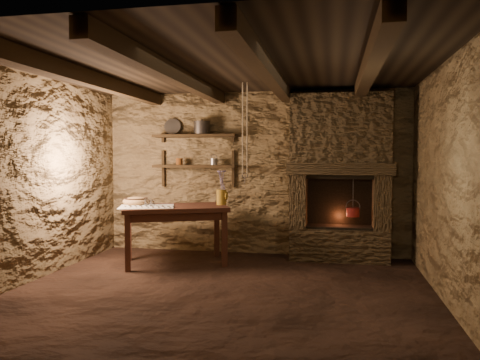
% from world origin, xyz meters
% --- Properties ---
extents(floor, '(4.50, 4.50, 0.00)m').
position_xyz_m(floor, '(0.00, 0.00, 0.00)').
color(floor, black).
rests_on(floor, ground).
extents(back_wall, '(4.50, 0.04, 2.40)m').
position_xyz_m(back_wall, '(0.00, 2.00, 1.20)').
color(back_wall, '#4E3C24').
rests_on(back_wall, floor).
extents(front_wall, '(4.50, 0.04, 2.40)m').
position_xyz_m(front_wall, '(0.00, -2.00, 1.20)').
color(front_wall, '#4E3C24').
rests_on(front_wall, floor).
extents(left_wall, '(0.04, 4.00, 2.40)m').
position_xyz_m(left_wall, '(-2.25, 0.00, 1.20)').
color(left_wall, '#4E3C24').
rests_on(left_wall, floor).
extents(right_wall, '(0.04, 4.00, 2.40)m').
position_xyz_m(right_wall, '(2.25, 0.00, 1.20)').
color(right_wall, '#4E3C24').
rests_on(right_wall, floor).
extents(ceiling, '(4.50, 4.00, 0.04)m').
position_xyz_m(ceiling, '(0.00, 0.00, 2.40)').
color(ceiling, black).
rests_on(ceiling, back_wall).
extents(beam_far_left, '(0.14, 3.95, 0.16)m').
position_xyz_m(beam_far_left, '(-1.50, 0.00, 2.31)').
color(beam_far_left, black).
rests_on(beam_far_left, ceiling).
extents(beam_mid_left, '(0.14, 3.95, 0.16)m').
position_xyz_m(beam_mid_left, '(-0.50, 0.00, 2.31)').
color(beam_mid_left, black).
rests_on(beam_mid_left, ceiling).
extents(beam_mid_right, '(0.14, 3.95, 0.16)m').
position_xyz_m(beam_mid_right, '(0.50, 0.00, 2.31)').
color(beam_mid_right, black).
rests_on(beam_mid_right, ceiling).
extents(beam_far_right, '(0.14, 3.95, 0.16)m').
position_xyz_m(beam_far_right, '(1.50, 0.00, 2.31)').
color(beam_far_right, black).
rests_on(beam_far_right, ceiling).
extents(shelf_lower, '(1.25, 0.30, 0.04)m').
position_xyz_m(shelf_lower, '(-0.85, 1.84, 1.30)').
color(shelf_lower, black).
rests_on(shelf_lower, back_wall).
extents(shelf_upper, '(1.25, 0.30, 0.04)m').
position_xyz_m(shelf_upper, '(-0.85, 1.84, 1.75)').
color(shelf_upper, black).
rests_on(shelf_upper, back_wall).
extents(hearth, '(1.43, 0.51, 2.30)m').
position_xyz_m(hearth, '(1.25, 1.77, 1.23)').
color(hearth, '#3B2E1D').
rests_on(hearth, floor).
extents(work_table, '(1.57, 1.26, 0.78)m').
position_xyz_m(work_table, '(-0.92, 1.12, 0.42)').
color(work_table, '#381C13').
rests_on(work_table, floor).
extents(linen_cloth, '(0.85, 0.76, 0.01)m').
position_xyz_m(linen_cloth, '(-1.24, 0.91, 0.79)').
color(linen_cloth, silver).
rests_on(linen_cloth, work_table).
extents(pewter_cutlery_row, '(0.63, 0.40, 0.01)m').
position_xyz_m(pewter_cutlery_row, '(-1.24, 0.88, 0.80)').
color(pewter_cutlery_row, gray).
rests_on(pewter_cutlery_row, linen_cloth).
extents(drinking_glasses, '(0.23, 0.07, 0.09)m').
position_xyz_m(drinking_glasses, '(-1.21, 1.04, 0.84)').
color(drinking_glasses, silver).
rests_on(drinking_glasses, linen_cloth).
extents(stoneware_jug, '(0.15, 0.14, 0.48)m').
position_xyz_m(stoneware_jug, '(-0.34, 1.38, 0.99)').
color(stoneware_jug, olive).
rests_on(stoneware_jug, work_table).
extents(wooden_bowl, '(0.43, 0.43, 0.13)m').
position_xyz_m(wooden_bowl, '(-1.50, 1.17, 0.83)').
color(wooden_bowl, '#9F7645').
rests_on(wooden_bowl, work_table).
extents(iron_stockpot, '(0.25, 0.25, 0.17)m').
position_xyz_m(iron_stockpot, '(-0.75, 1.84, 1.86)').
color(iron_stockpot, '#2C2927').
rests_on(iron_stockpot, shelf_upper).
extents(tin_pan, '(0.27, 0.14, 0.25)m').
position_xyz_m(tin_pan, '(-1.24, 1.94, 1.90)').
color(tin_pan, gray).
rests_on(tin_pan, shelf_upper).
extents(small_kettle, '(0.16, 0.14, 0.15)m').
position_xyz_m(small_kettle, '(-0.57, 1.84, 1.37)').
color(small_kettle, gray).
rests_on(small_kettle, shelf_lower).
extents(rusty_tin, '(0.12, 0.12, 0.10)m').
position_xyz_m(rusty_tin, '(-1.10, 1.84, 1.37)').
color(rusty_tin, '#552C11').
rests_on(rusty_tin, shelf_lower).
extents(red_pot, '(0.20, 0.20, 0.54)m').
position_xyz_m(red_pot, '(1.43, 1.72, 0.69)').
color(red_pot, maroon).
rests_on(red_pot, hearth).
extents(hanging_ropes, '(0.08, 0.08, 1.20)m').
position_xyz_m(hanging_ropes, '(0.05, 1.05, 1.80)').
color(hanging_ropes, tan).
rests_on(hanging_ropes, ceiling).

